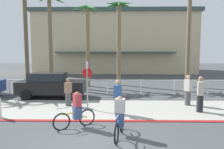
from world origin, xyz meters
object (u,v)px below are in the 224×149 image
object	(u,v)px
palm_tree_3	(50,19)
palm_tree_5	(119,23)
pedestrian_1	(118,99)
pedestrian_2	(188,91)
pedestrian_0	(200,96)
stop_sign_bike_lane	(87,78)
palm_tree_2	(25,7)
cyclist_blue_0	(120,118)
cyclist_yellow_1	(76,111)
car_black_1	(51,85)
palm_tree_4	(87,27)
palm_tree_6	(190,9)
pedestrian_3	(68,93)

from	to	relation	value
palm_tree_3	palm_tree_5	xyz separation A→B (m)	(6.17, 0.19, -0.28)
pedestrian_1	pedestrian_2	size ratio (longest dim) A/B	0.97
pedestrian_2	pedestrian_0	bearing A→B (deg)	-84.17
stop_sign_bike_lane	palm_tree_2	world-z (taller)	palm_tree_2
palm_tree_2	palm_tree_3	distance (m)	2.59
cyclist_blue_0	pedestrian_2	xyz separation A→B (m)	(4.01, 4.59, 0.12)
cyclist_yellow_1	pedestrian_2	bearing A→B (deg)	32.71
palm_tree_2	car_black_1	bearing A→B (deg)	-55.46
car_black_1	palm_tree_3	bearing A→B (deg)	106.48
cyclist_yellow_1	palm_tree_5	bearing A→B (deg)	80.45
palm_tree_2	palm_tree_4	size ratio (longest dim) A/B	1.32
cyclist_yellow_1	palm_tree_6	bearing A→B (deg)	52.56
palm_tree_4	cyclist_yellow_1	xyz separation A→B (m)	(0.87, -10.42, -4.48)
palm_tree_6	car_black_1	world-z (taller)	palm_tree_6
stop_sign_bike_lane	cyclist_blue_0	size ratio (longest dim) A/B	1.42
cyclist_blue_0	palm_tree_4	bearing A→B (deg)	103.08
palm_tree_2	cyclist_blue_0	distance (m)	16.09
palm_tree_6	pedestrian_0	xyz separation A→B (m)	(-1.99, -8.03, -5.79)
stop_sign_bike_lane	pedestrian_0	world-z (taller)	stop_sign_bike_lane
palm_tree_6	pedestrian_0	size ratio (longest dim) A/B	5.19
palm_tree_3	cyclist_blue_0	distance (m)	14.31
car_black_1	cyclist_blue_0	bearing A→B (deg)	-55.72
palm_tree_5	cyclist_blue_0	xyz separation A→B (m)	(-0.12, -12.05, -4.96)
cyclist_blue_0	palm_tree_3	bearing A→B (deg)	117.01
car_black_1	pedestrian_3	world-z (taller)	car_black_1
palm_tree_4	pedestrian_3	distance (m)	8.26
pedestrian_2	pedestrian_3	xyz separation A→B (m)	(-6.85, -0.24, -0.09)
palm_tree_5	pedestrian_0	bearing A→B (deg)	-65.58
pedestrian_1	pedestrian_2	world-z (taller)	pedestrian_2
palm_tree_6	pedestrian_1	distance (m)	12.02
pedestrian_0	pedestrian_1	distance (m)	4.22
palm_tree_2	cyclist_yellow_1	size ratio (longest dim) A/B	5.99
palm_tree_2	car_black_1	distance (m)	9.22
palm_tree_5	car_black_1	world-z (taller)	palm_tree_5
palm_tree_3	car_black_1	size ratio (longest dim) A/B	1.85
palm_tree_5	palm_tree_2	bearing A→B (deg)	179.05
palm_tree_5	pedestrian_0	distance (m)	10.86
cyclist_blue_0	pedestrian_0	distance (m)	5.23
stop_sign_bike_lane	cyclist_yellow_1	xyz separation A→B (m)	(-0.11, -2.69, -0.98)
palm_tree_3	pedestrian_0	world-z (taller)	palm_tree_3
pedestrian_2	palm_tree_3	bearing A→B (deg)	144.13
car_black_1	pedestrian_0	size ratio (longest dim) A/B	2.39
cyclist_yellow_1	pedestrian_3	xyz separation A→B (m)	(-1.09, 3.46, 0.03)
palm_tree_6	cyclist_blue_0	distance (m)	14.10
stop_sign_bike_lane	cyclist_blue_0	distance (m)	4.06
pedestrian_3	pedestrian_2	bearing A→B (deg)	2.03
palm_tree_4	palm_tree_5	distance (m)	2.89
stop_sign_bike_lane	palm_tree_5	distance (m)	9.53
palm_tree_2	palm_tree_6	world-z (taller)	palm_tree_6
palm_tree_3	pedestrian_0	size ratio (longest dim) A/B	4.42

